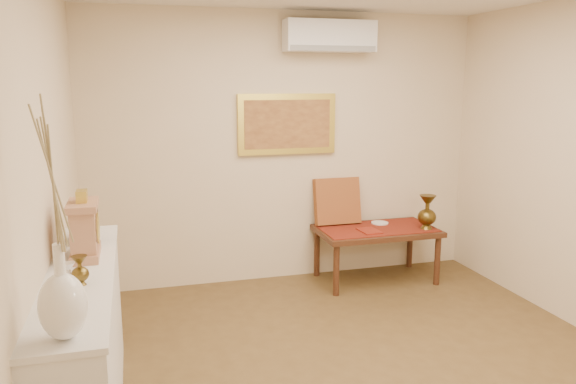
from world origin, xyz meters
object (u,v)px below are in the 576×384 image
object	(u,v)px
white_vase	(56,218)
display_ledge	(86,352)
mantel_clock	(85,229)
low_table	(376,235)
wooden_chest	(85,223)
brass_urn_tall	(427,208)

from	to	relation	value
white_vase	display_ledge	size ratio (longest dim) A/B	0.51
white_vase	mantel_clock	bearing A→B (deg)	89.65
display_ledge	low_table	bearing A→B (deg)	35.10
display_ledge	low_table	size ratio (longest dim) A/B	1.68
mantel_clock	wooden_chest	bearing A→B (deg)	93.65
mantel_clock	white_vase	bearing A→B (deg)	-90.35
brass_urn_tall	mantel_clock	distance (m)	3.47
wooden_chest	low_table	world-z (taller)	wooden_chest
display_ledge	low_table	world-z (taller)	display_ledge
white_vase	mantel_clock	world-z (taller)	white_vase
brass_urn_tall	wooden_chest	size ratio (longest dim) A/B	1.72
low_table	display_ledge	bearing A→B (deg)	-144.90
white_vase	wooden_chest	xyz separation A→B (m)	(-0.02, 1.51, -0.39)
white_vase	low_table	bearing A→B (deg)	46.00
wooden_chest	brass_urn_tall	bearing A→B (deg)	18.92
mantel_clock	wooden_chest	world-z (taller)	mantel_clock
wooden_chest	low_table	distance (m)	3.02
brass_urn_tall	low_table	bearing A→B (deg)	160.36
brass_urn_tall	wooden_chest	distance (m)	3.35
brass_urn_tall	white_vase	bearing A→B (deg)	-140.42
wooden_chest	low_table	bearing A→B (deg)	24.95
display_ledge	mantel_clock	world-z (taller)	mantel_clock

